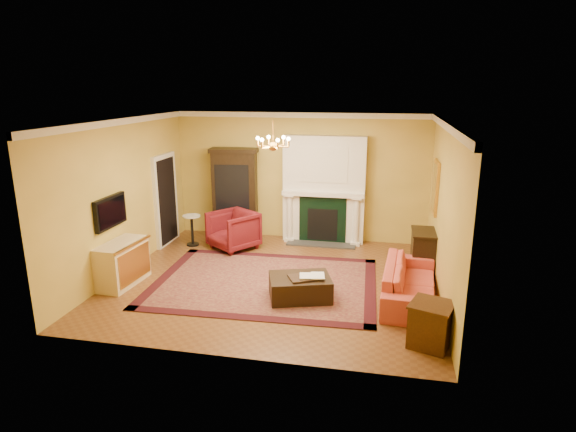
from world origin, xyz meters
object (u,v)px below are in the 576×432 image
(pedestal_table, at_px, (192,228))
(commode, at_px, (122,263))
(wingback_armchair, at_px, (233,229))
(coral_sofa, at_px, (410,276))
(china_cabinet, at_px, (235,195))
(end_table, at_px, (431,326))
(console_table, at_px, (423,253))
(leather_ottoman, at_px, (300,287))

(pedestal_table, relative_size, commode, 0.66)
(wingback_armchair, bearing_deg, coral_sofa, 8.75)
(china_cabinet, relative_size, end_table, 3.37)
(china_cabinet, xyz_separation_m, console_table, (4.31, -1.55, -0.62))
(china_cabinet, relative_size, leather_ottoman, 2.00)
(china_cabinet, xyz_separation_m, pedestal_table, (-0.79, -0.85, -0.62))
(coral_sofa, height_order, leather_ottoman, coral_sofa)
(end_table, height_order, leather_ottoman, end_table)
(china_cabinet, relative_size, commode, 1.91)
(china_cabinet, height_order, leather_ottoman, china_cabinet)
(china_cabinet, xyz_separation_m, wingback_armchair, (0.21, -0.88, -0.56))
(pedestal_table, distance_m, console_table, 5.16)
(wingback_armchair, xyz_separation_m, pedestal_table, (-1.00, 0.03, -0.06))
(china_cabinet, distance_m, end_table, 6.14)
(wingback_armchair, distance_m, leather_ottoman, 3.05)
(commode, xyz_separation_m, end_table, (5.45, -1.15, -0.10))
(coral_sofa, relative_size, leather_ottoman, 2.09)
(wingback_armchair, relative_size, console_table, 1.14)
(wingback_armchair, xyz_separation_m, coral_sofa, (3.81, -1.96, -0.05))
(end_table, distance_m, leather_ottoman, 2.40)
(china_cabinet, distance_m, leather_ottoman, 3.95)
(commode, bearing_deg, leather_ottoman, 4.49)
(china_cabinet, distance_m, commode, 3.50)
(commode, bearing_deg, china_cabinet, 73.74)
(pedestal_table, relative_size, console_table, 0.86)
(console_table, bearing_deg, coral_sofa, -102.84)
(coral_sofa, height_order, end_table, coral_sofa)
(end_table, relative_size, console_table, 0.74)
(commode, height_order, coral_sofa, coral_sofa)
(wingback_armchair, xyz_separation_m, leather_ottoman, (1.95, -2.32, -0.26))
(coral_sofa, bearing_deg, china_cabinet, 58.71)
(end_table, bearing_deg, commode, 168.10)
(console_table, bearing_deg, wingback_armchair, 170.57)
(china_cabinet, bearing_deg, leather_ottoman, -63.37)
(wingback_armchair, xyz_separation_m, commode, (-1.41, -2.35, -0.07))
(coral_sofa, bearing_deg, wingback_armchair, 66.69)
(end_table, relative_size, leather_ottoman, 0.59)
(commode, distance_m, leather_ottoman, 3.36)
(china_cabinet, height_order, end_table, china_cabinet)
(end_table, xyz_separation_m, console_table, (0.06, 2.83, 0.11))
(console_table, xyz_separation_m, leather_ottoman, (-2.15, -1.65, -0.21))
(china_cabinet, bearing_deg, pedestal_table, -140.57)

